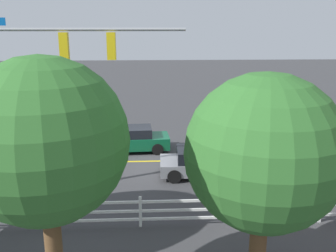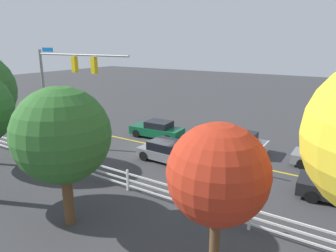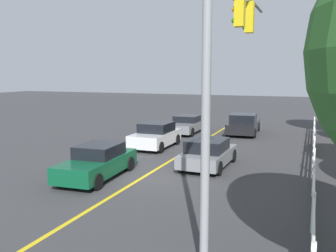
{
  "view_description": "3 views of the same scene",
  "coord_description": "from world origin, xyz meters",
  "px_view_note": "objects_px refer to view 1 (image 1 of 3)",
  "views": [
    {
      "loc": [
        -0.1,
        18.93,
        6.94
      ],
      "look_at": [
        -1.0,
        1.46,
        2.3
      ],
      "focal_mm": 40.7,
      "sensor_mm": 36.0,
      "label": 1
    },
    {
      "loc": [
        -12.55,
        17.73,
        7.48
      ],
      "look_at": [
        -1.67,
        0.67,
        1.92
      ],
      "focal_mm": 32.2,
      "sensor_mm": 36.0,
      "label": 2
    },
    {
      "loc": [
        14.05,
        6.54,
        4.35
      ],
      "look_at": [
        -0.96,
        0.67,
        2.07
      ],
      "focal_mm": 39.81,
      "sensor_mm": 36.0,
      "label": 3
    }
  ],
  "objects_px": {
    "car_2": "(131,140)",
    "car_3": "(249,136)",
    "car_0": "(201,162)",
    "tree_0": "(45,142)",
    "tree_4": "(264,153)"
  },
  "relations": [
    {
      "from": "car_2",
      "to": "car_3",
      "type": "xyz_separation_m",
      "value": [
        -6.82,
        -0.29,
        0.04
      ]
    },
    {
      "from": "car_2",
      "to": "car_3",
      "type": "distance_m",
      "value": 6.82
    },
    {
      "from": "car_3",
      "to": "tree_0",
      "type": "relative_size",
      "value": 0.61
    },
    {
      "from": "car_0",
      "to": "car_2",
      "type": "bearing_deg",
      "value": 133.56
    },
    {
      "from": "car_0",
      "to": "tree_4",
      "type": "bearing_deg",
      "value": -86.09
    },
    {
      "from": "car_0",
      "to": "car_3",
      "type": "relative_size",
      "value": 1.02
    },
    {
      "from": "car_2",
      "to": "tree_0",
      "type": "height_order",
      "value": "tree_0"
    },
    {
      "from": "tree_4",
      "to": "car_2",
      "type": "bearing_deg",
      "value": -72.63
    },
    {
      "from": "car_3",
      "to": "tree_0",
      "type": "xyz_separation_m",
      "value": [
        7.96,
        13.33,
        3.88
      ]
    },
    {
      "from": "car_0",
      "to": "tree_4",
      "type": "height_order",
      "value": "tree_4"
    },
    {
      "from": "car_0",
      "to": "tree_4",
      "type": "distance_m",
      "value": 8.93
    },
    {
      "from": "car_0",
      "to": "tree_0",
      "type": "distance_m",
      "value": 11.03
    },
    {
      "from": "car_3",
      "to": "tree_0",
      "type": "height_order",
      "value": "tree_0"
    },
    {
      "from": "car_3",
      "to": "tree_4",
      "type": "xyz_separation_m",
      "value": [
        3.03,
        12.41,
        3.24
      ]
    },
    {
      "from": "tree_0",
      "to": "car_0",
      "type": "bearing_deg",
      "value": -116.46
    }
  ]
}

